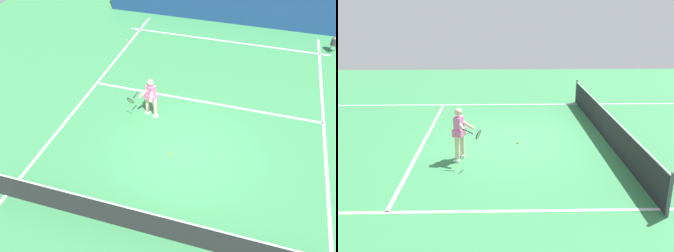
% 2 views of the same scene
% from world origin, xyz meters
% --- Properties ---
extents(ground_plane, '(27.52, 27.52, 0.00)m').
position_xyz_m(ground_plane, '(0.00, 0.00, 0.00)').
color(ground_plane, '#38844C').
extents(court_back_wall, '(13.95, 0.24, 2.09)m').
position_xyz_m(court_back_wall, '(0.00, -10.29, 1.05)').
color(court_back_wall, navy).
rests_on(court_back_wall, ground).
extents(baseline_marking, '(9.95, 0.10, 0.01)m').
position_xyz_m(baseline_marking, '(0.00, -8.09, 0.00)').
color(baseline_marking, white).
rests_on(baseline_marking, ground).
extents(service_line_marking, '(8.95, 0.10, 0.01)m').
position_xyz_m(service_line_marking, '(0.00, -2.87, 0.00)').
color(service_line_marking, white).
rests_on(service_line_marking, ground).
extents(sideline_left_marking, '(0.10, 19.17, 0.01)m').
position_xyz_m(sideline_left_marking, '(-4.48, 0.00, 0.00)').
color(sideline_left_marking, white).
rests_on(sideline_left_marking, ground).
extents(sideline_right_marking, '(0.10, 19.17, 0.01)m').
position_xyz_m(sideline_right_marking, '(4.48, 0.00, 0.00)').
color(sideline_right_marking, white).
rests_on(sideline_right_marking, ground).
extents(court_net, '(9.63, 0.08, 1.04)m').
position_xyz_m(court_net, '(0.00, 3.17, 0.49)').
color(court_net, '#4C4C51').
rests_on(court_net, ground).
extents(tennis_player, '(0.98, 0.87, 1.55)m').
position_xyz_m(tennis_player, '(1.63, -1.51, 0.85)').
color(tennis_player, beige).
rests_on(tennis_player, ground).
extents(tennis_ball_near, '(0.07, 0.07, 0.07)m').
position_xyz_m(tennis_ball_near, '(0.37, 0.22, 0.03)').
color(tennis_ball_near, '#D1E533').
rests_on(tennis_ball_near, ground).
extents(tennis_ball_mid, '(0.07, 0.07, 0.07)m').
position_xyz_m(tennis_ball_mid, '(4.68, -6.75, 0.03)').
color(tennis_ball_mid, '#D1E533').
rests_on(tennis_ball_mid, ground).
extents(ball_hopper, '(0.36, 0.36, 0.74)m').
position_xyz_m(ball_hopper, '(-5.04, -8.40, 0.55)').
color(ball_hopper, '#333338').
rests_on(ball_hopper, ground).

